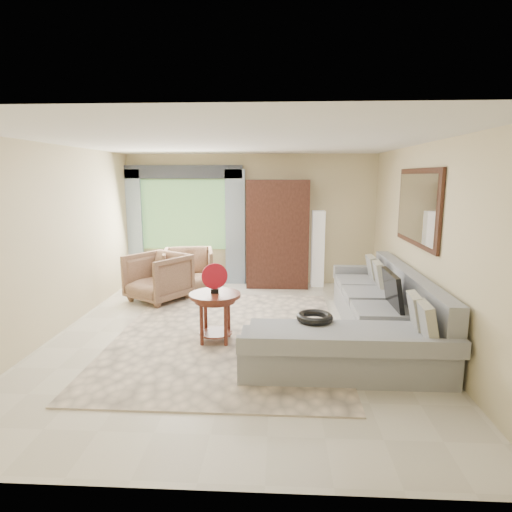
# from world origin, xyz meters

# --- Properties ---
(ground) EXTENTS (6.00, 6.00, 0.00)m
(ground) POSITION_xyz_m (0.00, 0.00, 0.00)
(ground) COLOR silver
(ground) RESTS_ON ground
(area_rug) EXTENTS (3.02, 4.01, 0.02)m
(area_rug) POSITION_xyz_m (-0.11, -0.03, 0.01)
(area_rug) COLOR #F6DEC2
(area_rug) RESTS_ON ground
(sectional_sofa) EXTENTS (2.30, 3.46, 0.90)m
(sectional_sofa) POSITION_xyz_m (1.78, -0.18, 0.28)
(sectional_sofa) COLOR gray
(sectional_sofa) RESTS_ON ground
(tv_screen) EXTENTS (0.14, 0.74, 0.48)m
(tv_screen) POSITION_xyz_m (2.05, -0.19, 0.72)
(tv_screen) COLOR black
(tv_screen) RESTS_ON sectional_sofa
(garden_hose) EXTENTS (0.43, 0.43, 0.09)m
(garden_hose) POSITION_xyz_m (1.00, -0.81, 0.55)
(garden_hose) COLOR black
(garden_hose) RESTS_ON sectional_sofa
(coffee_table) EXTENTS (0.67, 0.67, 0.67)m
(coffee_table) POSITION_xyz_m (-0.25, -0.29, 0.35)
(coffee_table) COLOR #471B13
(coffee_table) RESTS_ON ground
(red_disc) EXTENTS (0.33, 0.14, 0.34)m
(red_disc) POSITION_xyz_m (-0.25, -0.29, 0.90)
(red_disc) COLOR #AA1120
(red_disc) RESTS_ON coffee_table
(armchair_left) EXTENTS (1.26, 1.27, 0.84)m
(armchair_left) POSITION_xyz_m (-1.54, 1.58, 0.42)
(armchair_left) COLOR #91664F
(armchair_left) RESTS_ON ground
(armchair_right) EXTENTS (1.05, 1.07, 0.84)m
(armchair_right) POSITION_xyz_m (-1.11, 2.13, 0.42)
(armchair_right) COLOR #916C4F
(armchair_right) RESTS_ON ground
(potted_plant) EXTENTS (0.61, 0.56, 0.57)m
(potted_plant) POSITION_xyz_m (-1.89, 2.27, 0.29)
(potted_plant) COLOR #999999
(potted_plant) RESTS_ON ground
(armoire) EXTENTS (1.20, 0.55, 2.10)m
(armoire) POSITION_xyz_m (0.55, 2.72, 1.05)
(armoire) COLOR black
(armoire) RESTS_ON ground
(floor_lamp) EXTENTS (0.24, 0.24, 1.50)m
(floor_lamp) POSITION_xyz_m (1.35, 2.78, 0.75)
(floor_lamp) COLOR silver
(floor_lamp) RESTS_ON ground
(window) EXTENTS (1.80, 0.04, 1.40)m
(window) POSITION_xyz_m (-1.35, 2.97, 1.40)
(window) COLOR #669E59
(window) RESTS_ON wall_back
(curtain_left) EXTENTS (0.40, 0.08, 2.30)m
(curtain_left) POSITION_xyz_m (-2.40, 2.88, 1.15)
(curtain_left) COLOR #9EB7CC
(curtain_left) RESTS_ON ground
(curtain_right) EXTENTS (0.40, 0.08, 2.30)m
(curtain_right) POSITION_xyz_m (-0.30, 2.88, 1.15)
(curtain_right) COLOR #9EB7CC
(curtain_right) RESTS_ON ground
(valance) EXTENTS (2.40, 0.12, 0.26)m
(valance) POSITION_xyz_m (-1.35, 2.90, 2.25)
(valance) COLOR #1E232D
(valance) RESTS_ON wall_back
(wall_mirror) EXTENTS (0.05, 1.70, 1.05)m
(wall_mirror) POSITION_xyz_m (2.46, 0.35, 1.75)
(wall_mirror) COLOR black
(wall_mirror) RESTS_ON wall_right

